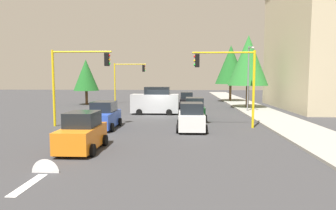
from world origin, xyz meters
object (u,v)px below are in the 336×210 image
object	(u,v)px
traffic_signal_near_left	(229,73)
street_lamp_curbside	(249,71)
car_white	(191,118)
car_blue	(104,116)
traffic_signal_far_right	(127,75)
car_orange	(82,133)
tree_opposite_side	(86,75)
tree_roadside_far	(231,65)
car_black	(187,101)
car_green	(194,110)
delivery_van_silver	(155,101)
tree_roadside_mid	(248,61)
traffic_signal_near_right	(76,73)

from	to	relation	value
traffic_signal_near_left	street_lamp_curbside	distance (m)	10.23
car_white	car_blue	bearing A→B (deg)	-94.89
traffic_signal_far_right	car_blue	distance (m)	21.12
traffic_signal_near_left	car_orange	distance (m)	11.66
car_blue	tree_opposite_side	bearing A→B (deg)	-158.15
car_white	car_blue	world-z (taller)	same
tree_roadside_far	traffic_signal_far_right	bearing A→B (deg)	-75.26
tree_roadside_far	car_white	size ratio (longest dim) A/B	2.33
car_orange	traffic_signal_near_left	bearing A→B (deg)	130.88
car_blue	car_black	distance (m)	15.99
car_green	delivery_van_silver	bearing A→B (deg)	-136.35
tree_roadside_mid	car_black	xyz separation A→B (m)	(0.02, -7.29, -4.82)
tree_opposite_side	car_blue	size ratio (longest dim) A/B	1.52
traffic_signal_near_left	car_blue	world-z (taller)	traffic_signal_near_left
car_blue	tree_roadside_mid	bearing A→B (deg)	137.61
car_white	car_green	size ratio (longest dim) A/B	0.94
traffic_signal_far_right	car_blue	world-z (taller)	traffic_signal_far_right
street_lamp_curbside	traffic_signal_far_right	bearing A→B (deg)	-124.88
street_lamp_curbside	car_blue	size ratio (longest dim) A/B	1.72
tree_roadside_far	car_blue	bearing A→B (deg)	-27.66
car_blue	street_lamp_curbside	bearing A→B (deg)	129.29
traffic_signal_near_right	tree_opposite_side	xyz separation A→B (m)	(-18.00, -5.29, -0.05)
tree_roadside_far	car_green	xyz separation A→B (m)	(20.03, -6.18, -4.76)
traffic_signal_far_right	street_lamp_curbside	size ratio (longest dim) A/B	0.82
car_white	car_black	bearing A→B (deg)	-179.17
car_orange	car_green	distance (m)	12.87
tree_roadside_mid	car_green	distance (m)	12.98
traffic_signal_far_right	delivery_van_silver	size ratio (longest dim) A/B	1.19
car_green	tree_opposite_side	bearing A→B (deg)	-134.41
traffic_signal_far_right	tree_opposite_side	world-z (taller)	tree_opposite_side
tree_roadside_far	street_lamp_curbside	bearing A→B (deg)	-1.19
delivery_van_silver	car_green	distance (m)	5.58
traffic_signal_near_left	street_lamp_curbside	bearing A→B (deg)	159.98
car_black	car_green	xyz separation A→B (m)	(10.01, 0.61, -0.00)
tree_opposite_side	car_orange	distance (m)	26.83
car_white	traffic_signal_far_right	bearing A→B (deg)	-157.94
tree_roadside_mid	car_blue	world-z (taller)	tree_roadside_mid
delivery_van_silver	tree_roadside_far	bearing A→B (deg)	147.94
car_black	car_green	bearing A→B (deg)	3.50
traffic_signal_far_right	car_black	distance (m)	10.82
traffic_signal_near_left	tree_roadside_mid	xyz separation A→B (m)	(-14.00, 4.30, 1.70)
traffic_signal_near_left	car_black	distance (m)	14.63
traffic_signal_near_right	traffic_signal_far_right	xyz separation A→B (m)	(-20.00, 0.01, -0.04)
tree_roadside_mid	car_blue	bearing A→B (deg)	-42.39
street_lamp_curbside	car_black	distance (m)	8.55
street_lamp_curbside	tree_opposite_side	xyz separation A→B (m)	(-8.39, -20.20, -0.31)
traffic_signal_far_right	car_green	world-z (taller)	traffic_signal_far_right
traffic_signal_near_right	car_white	xyz separation A→B (m)	(1.31, 8.65, -3.19)
traffic_signal_far_right	delivery_van_silver	xyz separation A→B (m)	(12.00, 5.19, -2.77)
street_lamp_curbside	car_blue	xyz separation A→B (m)	(10.37, -12.68, -3.45)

